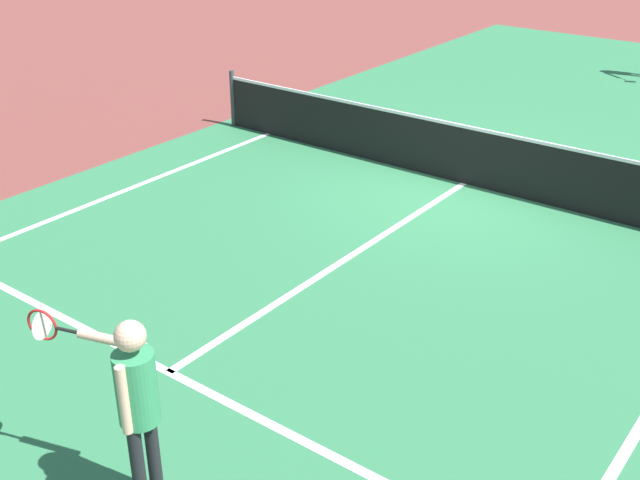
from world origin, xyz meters
TOP-DOWN VIEW (x-y plane):
  - ground_plane at (0.00, 0.00)m, footprint 60.00×60.00m
  - court_surface_inbounds at (0.00, 0.00)m, footprint 10.62×24.40m
  - line_service_near at (0.00, -6.40)m, footprint 8.22×0.10m
  - line_center_service at (0.00, -3.20)m, footprint 0.10×6.40m
  - net at (0.00, 0.00)m, footprint 10.07×0.09m
  - player_near at (1.19, -7.75)m, footprint 1.24×0.43m

SIDE VIEW (x-z plane):
  - ground_plane at x=0.00m, z-range 0.00..0.00m
  - court_surface_inbounds at x=0.00m, z-range 0.00..0.00m
  - line_service_near at x=0.00m, z-range 0.00..0.01m
  - line_center_service at x=0.00m, z-range 0.00..0.01m
  - net at x=0.00m, z-range -0.04..1.03m
  - player_near at x=1.19m, z-range 0.22..1.96m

